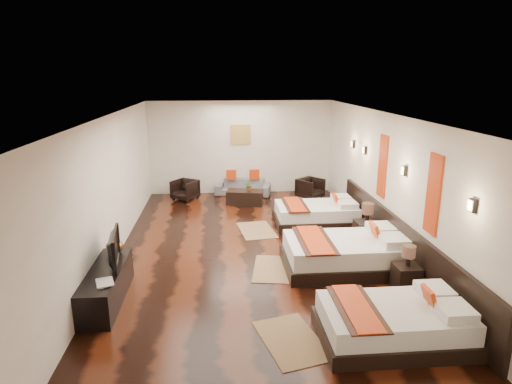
{
  "coord_description": "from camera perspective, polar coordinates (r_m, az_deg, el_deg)",
  "views": [
    {
      "loc": [
        -0.65,
        -8.27,
        3.54
      ],
      "look_at": [
        0.12,
        0.69,
        1.1
      ],
      "focal_mm": 30.43,
      "sensor_mm": 36.0,
      "label": 1
    }
  ],
  "objects": [
    {
      "name": "table_plant",
      "position": [
        12.13,
        -0.91,
        0.82
      ],
      "size": [
        0.28,
        0.26,
        0.26
      ],
      "primitive_type": "imported",
      "rotation": [
        0.0,
        0.0,
        0.25
      ],
      "color": "#21551C",
      "rests_on": "coffee_table"
    },
    {
      "name": "orange_panel_b",
      "position": [
        9.4,
        16.31,
        3.28
      ],
      "size": [
        0.04,
        0.4,
        1.3
      ],
      "primitive_type": "cube",
      "color": "#D86014",
      "rests_on": "right_wall"
    },
    {
      "name": "floor",
      "position": [
        9.02,
        -0.38,
        -7.92
      ],
      "size": [
        5.5,
        9.5,
        0.01
      ],
      "primitive_type": "cube",
      "color": "black",
      "rests_on": "ground"
    },
    {
      "name": "back_wall",
      "position": [
        13.22,
        -2.04,
        5.86
      ],
      "size": [
        5.5,
        0.01,
        2.8
      ],
      "primitive_type": "cube",
      "color": "silver",
      "rests_on": "floor"
    },
    {
      "name": "bed_mid",
      "position": [
        8.4,
        11.87,
        -7.86
      ],
      "size": [
        2.3,
        1.45,
        0.88
      ],
      "color": "black",
      "rests_on": "floor"
    },
    {
      "name": "nightstand_b",
      "position": [
        9.59,
        14.28,
        -4.89
      ],
      "size": [
        0.47,
        0.47,
        0.93
      ],
      "color": "black",
      "rests_on": "floor"
    },
    {
      "name": "sconce_mid",
      "position": [
        8.37,
        18.88,
        2.7
      ],
      "size": [
        0.07,
        0.12,
        0.18
      ],
      "color": "black",
      "rests_on": "right_wall"
    },
    {
      "name": "ceiling",
      "position": [
        8.33,
        -0.41,
        10.08
      ],
      "size": [
        5.5,
        9.5,
        0.01
      ],
      "primitive_type": "cube",
      "color": "white",
      "rests_on": "floor"
    },
    {
      "name": "sconce_far",
      "position": [
        10.38,
        14.09,
        5.36
      ],
      "size": [
        0.07,
        0.12,
        0.18
      ],
      "color": "black",
      "rests_on": "right_wall"
    },
    {
      "name": "jute_mat_near",
      "position": [
        6.33,
        4.66,
        -18.83
      ],
      "size": [
        1.03,
        1.35,
        0.01
      ],
      "primitive_type": "cube",
      "rotation": [
        0.0,
        0.0,
        0.25
      ],
      "color": "olive",
      "rests_on": "floor"
    },
    {
      "name": "tv",
      "position": [
        7.44,
        -18.67,
        -7.07
      ],
      "size": [
        0.26,
        0.96,
        0.55
      ],
      "primitive_type": "imported",
      "rotation": [
        0.0,
        0.0,
        1.72
      ],
      "color": "black",
      "rests_on": "tv_console"
    },
    {
      "name": "sconce_lounge",
      "position": [
        11.22,
        12.62,
        6.16
      ],
      "size": [
        0.07,
        0.12,
        0.18
      ],
      "color": "black",
      "rests_on": "right_wall"
    },
    {
      "name": "armchair_right",
      "position": [
        12.86,
        7.15,
        0.48
      ],
      "size": [
        0.92,
        0.92,
        0.6
      ],
      "primitive_type": "imported",
      "rotation": [
        0.0,
        0.0,
        0.7
      ],
      "color": "black",
      "rests_on": "floor"
    },
    {
      "name": "book",
      "position": [
        6.92,
        -20.28,
        -11.31
      ],
      "size": [
        0.33,
        0.39,
        0.03
      ],
      "primitive_type": "imported",
      "rotation": [
        0.0,
        0.0,
        0.33
      ],
      "color": "black",
      "rests_on": "tv_console"
    },
    {
      "name": "jute_mat_mid",
      "position": [
        8.3,
        2.37,
        -10.04
      ],
      "size": [
        0.93,
        1.3,
        0.01
      ],
      "primitive_type": "cube",
      "rotation": [
        0.0,
        0.0,
        -0.16
      ],
      "color": "olive",
      "rests_on": "floor"
    },
    {
      "name": "nightstand_a",
      "position": [
        7.84,
        19.19,
        -10.26
      ],
      "size": [
        0.41,
        0.41,
        0.81
      ],
      "color": "black",
      "rests_on": "floor"
    },
    {
      "name": "sofa",
      "position": [
        13.16,
        -1.74,
        0.66
      ],
      "size": [
        1.74,
        0.99,
        0.48
      ],
      "primitive_type": "imported",
      "rotation": [
        0.0,
        0.0,
        -0.23
      ],
      "color": "slate",
      "rests_on": "floor"
    },
    {
      "name": "coffee_table",
      "position": [
        12.2,
        -1.47,
        -0.71
      ],
      "size": [
        1.08,
        0.68,
        0.4
      ],
      "primitive_type": "cube",
      "rotation": [
        0.0,
        0.0,
        -0.19
      ],
      "color": "black",
      "rests_on": "floor"
    },
    {
      "name": "figurine",
      "position": [
        7.95,
        -18.12,
        -6.53
      ],
      "size": [
        0.36,
        0.36,
        0.31
      ],
      "primitive_type": "imported",
      "rotation": [
        0.0,
        0.0,
        0.24
      ],
      "color": "brown",
      "rests_on": "tv_console"
    },
    {
      "name": "armchair_left",
      "position": [
        12.79,
        -9.32,
        0.28
      ],
      "size": [
        0.89,
        0.89,
        0.59
      ],
      "primitive_type": "imported",
      "rotation": [
        0.0,
        0.0,
        -0.59
      ],
      "color": "black",
      "rests_on": "floor"
    },
    {
      "name": "left_wall",
      "position": [
        8.8,
        -18.55,
        0.3
      ],
      "size": [
        0.01,
        9.5,
        2.8
      ],
      "primitive_type": "cube",
      "color": "silver",
      "rests_on": "floor"
    },
    {
      "name": "right_wall",
      "position": [
        9.2,
        16.94,
        1.06
      ],
      "size": [
        0.01,
        9.5,
        2.8
      ],
      "primitive_type": "cube",
      "color": "silver",
      "rests_on": "floor"
    },
    {
      "name": "bed_far",
      "position": [
        10.69,
        8.03,
        -2.84
      ],
      "size": [
        1.99,
        1.25,
        0.76
      ],
      "color": "black",
      "rests_on": "floor"
    },
    {
      "name": "gold_artwork",
      "position": [
        13.14,
        -2.05,
        7.56
      ],
      "size": [
        0.6,
        0.04,
        0.6
      ],
      "primitive_type": "cube",
      "color": "#AD873F",
      "rests_on": "back_wall"
    },
    {
      "name": "sconce_near",
      "position": [
        6.48,
        26.54,
        -1.6
      ],
      "size": [
        0.07,
        0.12,
        0.18
      ],
      "color": "black",
      "rests_on": "right_wall"
    },
    {
      "name": "headboard_panel",
      "position": [
        8.76,
        18.13,
        -6.27
      ],
      "size": [
        0.08,
        6.6,
        0.9
      ],
      "primitive_type": "cube",
      "color": "black",
      "rests_on": "floor"
    },
    {
      "name": "orange_panel_a",
      "position": [
        7.45,
        22.28,
        -0.29
      ],
      "size": [
        0.04,
        0.4,
        1.3
      ],
      "primitive_type": "cube",
      "color": "#D86014",
      "rests_on": "right_wall"
    },
    {
      "name": "tv_console",
      "position": [
        7.5,
        -19.04,
        -11.53
      ],
      "size": [
        0.5,
        1.8,
        0.55
      ],
      "primitive_type": "cube",
      "color": "black",
      "rests_on": "floor"
    },
    {
      "name": "bed_near",
      "position": [
        6.48,
        17.8,
        -16.01
      ],
      "size": [
        2.01,
        1.26,
        0.77
      ],
      "color": "black",
      "rests_on": "floor"
    },
    {
      "name": "jute_mat_far",
      "position": [
        10.23,
        0.07,
        -5.03
      ],
      "size": [
        0.91,
        1.29,
        0.01
      ],
      "primitive_type": "cube",
      "rotation": [
        0.0,
        0.0,
        0.14
      ],
      "color": "olive",
      "rests_on": "floor"
    }
  ]
}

